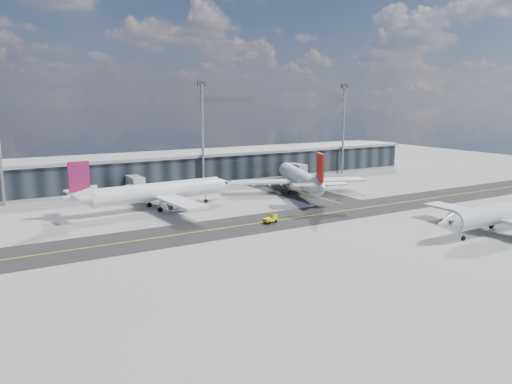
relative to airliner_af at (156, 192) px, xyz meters
The scene contains 9 objects.
ground 34.09m from the airliner_af, 50.82° to the right, with size 300.00×300.00×0.00m, color gray.
taxiway_lanes 29.93m from the airliner_af, 31.51° to the right, with size 180.00×63.00×0.03m.
terminal_concourse 35.81m from the airliner_af, 53.23° to the left, with size 152.00×19.80×8.80m.
floodlight_masts 32.68m from the airliner_af, 45.47° to the left, with size 102.50×0.70×28.90m.
airliner_af is the anchor object (origin of this frame).
airliner_redtail 38.23m from the airliner_af, ahead, with size 34.57×39.98×12.26m.
airliner_near 70.17m from the airliner_af, 46.30° to the right, with size 36.39×30.94×10.82m.
baggage_tug 28.06m from the airliner_af, 56.46° to the right, with size 3.02×1.95×1.75m.
service_van 48.99m from the airliner_af, 21.29° to the left, with size 2.35×5.09×1.41m, color silver.
Camera 1 is at (-57.14, -77.70, 23.81)m, focal length 35.00 mm.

